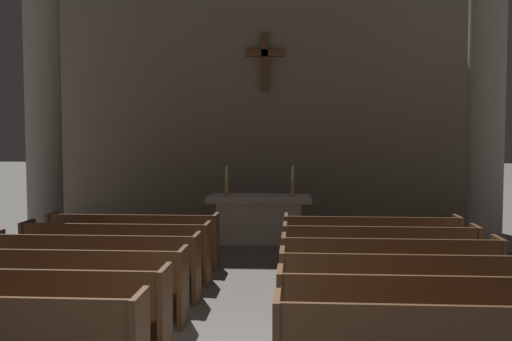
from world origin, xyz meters
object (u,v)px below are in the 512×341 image
object	(u,v)px
column_right_second	(486,95)
pew_left_row_3	(67,285)
pew_left_row_4	(95,266)
pew_left_row_6	(134,240)
candlestick_right	(292,186)
pew_right_row_2	(421,317)
altar	(259,218)
pew_right_row_6	(371,243)
candlestick_left	(227,186)
pew_left_row_2	(31,309)
pew_right_row_3	(403,291)
pew_left_row_5	(116,252)
pew_right_row_4	(390,271)
column_left_second	(43,97)
pew_right_row_5	(379,255)

from	to	relation	value
column_right_second	pew_left_row_3	bearing A→B (deg)	-141.08
pew_left_row_4	pew_left_row_6	xyz separation A→B (m)	(0.00, 2.02, 0.00)
candlestick_right	pew_right_row_2	bearing A→B (deg)	-78.31
pew_left_row_3	altar	distance (m)	5.85
pew_right_row_6	candlestick_left	distance (m)	3.75
column_right_second	pew_left_row_2	bearing A→B (deg)	-136.21
pew_right_row_3	pew_left_row_5	bearing A→B (deg)	153.74
pew_left_row_5	candlestick_left	size ratio (longest dim) A/B	4.63
pew_left_row_3	pew_right_row_3	distance (m)	4.08
pew_left_row_5	pew_left_row_4	bearing A→B (deg)	-90.00
pew_left_row_6	pew_right_row_4	xyz separation A→B (m)	(4.08, -2.02, 0.00)
pew_left_row_3	altar	bearing A→B (deg)	69.55
pew_right_row_2	candlestick_left	bearing A→B (deg)	112.92
candlestick_left	pew_right_row_4	bearing A→B (deg)	-58.47
pew_left_row_2	pew_right_row_3	size ratio (longest dim) A/B	1.00
pew_right_row_2	column_right_second	distance (m)	7.37
altar	candlestick_left	xyz separation A→B (m)	(-0.70, 0.00, 0.68)
pew_left_row_5	pew_right_row_3	world-z (taller)	same
pew_right_row_2	pew_right_row_3	bearing A→B (deg)	90.00
pew_left_row_2	pew_left_row_4	world-z (taller)	same
pew_right_row_3	candlestick_left	bearing A→B (deg)	116.59
pew_left_row_2	candlestick_left	world-z (taller)	candlestick_left
candlestick_right	column_left_second	bearing A→B (deg)	-178.92
pew_right_row_5	candlestick_left	xyz separation A→B (m)	(-2.74, 3.46, 0.73)
pew_left_row_6	pew_right_row_4	distance (m)	4.55
pew_left_row_4	pew_right_row_6	distance (m)	4.55
pew_right_row_5	candlestick_right	distance (m)	3.79
pew_left_row_5	candlestick_right	world-z (taller)	candlestick_right
pew_right_row_3	pew_left_row_4	bearing A→B (deg)	166.14
column_right_second	candlestick_left	size ratio (longest dim) A/B	10.05
pew_left_row_2	pew_left_row_3	bearing A→B (deg)	90.00
pew_left_row_2	altar	xyz separation A→B (m)	(2.04, 6.49, 0.06)
pew_left_row_5	candlestick_right	size ratio (longest dim) A/B	4.63
pew_right_row_6	column_left_second	bearing A→B (deg)	160.53
pew_right_row_2	column_right_second	bearing A→B (deg)	68.04
pew_left_row_2	pew_left_row_6	size ratio (longest dim) A/B	1.00
pew_right_row_3	pew_right_row_6	bearing A→B (deg)	90.00
pew_left_row_6	altar	world-z (taller)	altar
pew_left_row_3	pew_right_row_6	xyz separation A→B (m)	(4.08, 3.02, 0.00)
pew_left_row_2	altar	bearing A→B (deg)	72.52
pew_left_row_5	pew_left_row_6	world-z (taller)	same
pew_left_row_5	pew_right_row_6	xyz separation A→B (m)	(4.08, 1.01, 0.00)
pew_right_row_2	pew_left_row_3	bearing A→B (deg)	166.14
pew_left_row_5	candlestick_right	distance (m)	4.48
candlestick_left	candlestick_right	xyz separation A→B (m)	(1.40, 0.00, 0.00)
pew_left_row_3	pew_right_row_5	size ratio (longest dim) A/B	1.00
pew_left_row_2	pew_left_row_5	bearing A→B (deg)	90.00
column_left_second	pew_left_row_6	bearing A→B (deg)	-42.44
altar	candlestick_left	bearing A→B (deg)	180.00
pew_left_row_5	pew_right_row_5	bearing A→B (deg)	0.00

